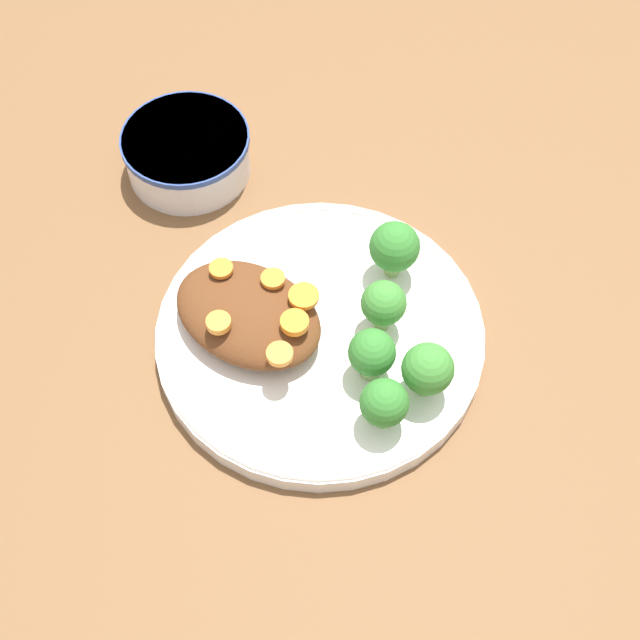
% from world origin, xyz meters
% --- Properties ---
extents(ground_plane, '(4.00, 4.00, 0.00)m').
position_xyz_m(ground_plane, '(0.00, 0.00, 0.00)').
color(ground_plane, brown).
extents(plate, '(0.28, 0.28, 0.02)m').
position_xyz_m(plate, '(0.00, 0.00, 0.01)').
color(plate, white).
rests_on(plate, ground_plane).
extents(dip_bowl, '(0.12, 0.12, 0.05)m').
position_xyz_m(dip_bowl, '(0.22, -0.09, 0.03)').
color(dip_bowl, silver).
rests_on(dip_bowl, ground_plane).
extents(stew_mound, '(0.13, 0.09, 0.04)m').
position_xyz_m(stew_mound, '(0.05, 0.03, 0.03)').
color(stew_mound, '#5B3319').
rests_on(stew_mound, plate).
extents(broccoli_floret_0, '(0.04, 0.04, 0.05)m').
position_xyz_m(broccoli_floret_0, '(-0.06, 0.01, 0.05)').
color(broccoli_floret_0, '#7FA85B').
rests_on(broccoli_floret_0, plate).
extents(broccoli_floret_1, '(0.04, 0.04, 0.05)m').
position_xyz_m(broccoli_floret_1, '(-0.04, -0.03, 0.05)').
color(broccoli_floret_1, '#759E51').
rests_on(broccoli_floret_1, plate).
extents(broccoli_floret_2, '(0.04, 0.04, 0.06)m').
position_xyz_m(broccoli_floret_2, '(-0.02, -0.09, 0.05)').
color(broccoli_floret_2, '#7FA85B').
rests_on(broccoli_floret_2, plate).
extents(broccoli_floret_3, '(0.04, 0.04, 0.05)m').
position_xyz_m(broccoli_floret_3, '(-0.09, 0.04, 0.05)').
color(broccoli_floret_3, '#7FA85B').
rests_on(broccoli_floret_3, plate).
extents(broccoli_floret_4, '(0.04, 0.04, 0.05)m').
position_xyz_m(broccoli_floret_4, '(-0.10, 0.00, 0.05)').
color(broccoli_floret_4, '#759E51').
rests_on(broccoli_floret_4, plate).
extents(carrot_slice_0, '(0.02, 0.02, 0.01)m').
position_xyz_m(carrot_slice_0, '(0.00, 0.06, 0.06)').
color(carrot_slice_0, orange).
rests_on(carrot_slice_0, stew_mound).
extents(carrot_slice_1, '(0.03, 0.03, 0.00)m').
position_xyz_m(carrot_slice_1, '(0.02, -0.00, 0.05)').
color(carrot_slice_1, orange).
rests_on(carrot_slice_1, stew_mound).
extents(carrot_slice_2, '(0.02, 0.02, 0.01)m').
position_xyz_m(carrot_slice_2, '(0.06, 0.06, 0.06)').
color(carrot_slice_2, orange).
rests_on(carrot_slice_2, stew_mound).
extents(carrot_slice_3, '(0.02, 0.02, 0.00)m').
position_xyz_m(carrot_slice_3, '(0.05, 0.00, 0.05)').
color(carrot_slice_3, orange).
rests_on(carrot_slice_3, stew_mound).
extents(carrot_slice_4, '(0.02, 0.02, 0.00)m').
position_xyz_m(carrot_slice_4, '(0.09, 0.02, 0.05)').
color(carrot_slice_4, orange).
rests_on(carrot_slice_4, stew_mound).
extents(carrot_slice_5, '(0.02, 0.02, 0.01)m').
position_xyz_m(carrot_slice_5, '(0.01, 0.03, 0.06)').
color(carrot_slice_5, orange).
rests_on(carrot_slice_5, stew_mound).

